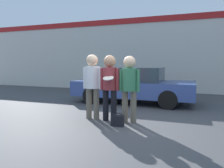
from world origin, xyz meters
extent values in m
plane|color=#3F3F42|center=(0.00, 0.00, 0.00)|extent=(56.00, 56.00, 0.00)
cube|color=silver|center=(0.00, 6.69, 1.96)|extent=(24.00, 0.18, 3.93)
cube|color=#B21E1E|center=(0.00, 6.58, 3.78)|extent=(24.00, 0.04, 0.30)
cylinder|color=#665B4C|center=(-1.01, 0.26, 0.41)|extent=(0.15, 0.15, 0.83)
cylinder|color=#665B4C|center=(-0.79, 0.26, 0.41)|extent=(0.15, 0.15, 0.83)
cylinder|color=silver|center=(-0.90, 0.26, 1.12)|extent=(0.37, 0.37, 0.58)
cylinder|color=silver|center=(-1.13, 0.26, 1.10)|extent=(0.09, 0.09, 0.57)
cylinder|color=silver|center=(-0.68, 0.26, 1.10)|extent=(0.09, 0.09, 0.57)
sphere|color=#DBB28E|center=(-0.90, 0.26, 1.57)|extent=(0.31, 0.31, 0.31)
cylinder|color=black|center=(-0.50, 0.21, 0.41)|extent=(0.15, 0.15, 0.81)
cylinder|color=black|center=(-0.28, 0.21, 0.41)|extent=(0.15, 0.15, 0.81)
cylinder|color=maroon|center=(-0.39, 0.21, 1.10)|extent=(0.34, 0.34, 0.58)
cylinder|color=maroon|center=(-0.60, 0.21, 1.08)|extent=(0.09, 0.09, 0.56)
cylinder|color=maroon|center=(-0.18, 0.21, 1.08)|extent=(0.09, 0.09, 0.56)
sphere|color=tan|center=(-0.39, 0.21, 1.54)|extent=(0.30, 0.30, 0.30)
cylinder|color=silver|center=(-0.33, -0.04, 1.13)|extent=(0.26, 0.26, 0.10)
cylinder|color=#665B4C|center=(0.01, 0.24, 0.40)|extent=(0.15, 0.15, 0.80)
cylinder|color=#665B4C|center=(0.23, 0.24, 0.40)|extent=(0.15, 0.15, 0.80)
cylinder|color=#33724C|center=(0.12, 0.24, 1.09)|extent=(0.36, 0.36, 0.57)
cylinder|color=#33724C|center=(-0.10, 0.24, 1.06)|extent=(0.09, 0.09, 0.55)
cylinder|color=#33724C|center=(0.34, 0.24, 1.06)|extent=(0.09, 0.09, 0.55)
sphere|color=#DBB28E|center=(0.12, 0.24, 1.52)|extent=(0.30, 0.30, 0.30)
cube|color=#334784|center=(-0.51, 3.08, 0.55)|extent=(4.45, 1.89, 0.56)
cube|color=#28333D|center=(-0.60, 3.08, 1.08)|extent=(2.31, 1.62, 0.51)
cylinder|color=black|center=(0.87, 3.92, 0.31)|extent=(0.62, 0.22, 0.62)
cylinder|color=black|center=(0.87, 2.23, 0.31)|extent=(0.62, 0.22, 0.62)
cylinder|color=black|center=(-1.89, 3.92, 0.31)|extent=(0.62, 0.22, 0.62)
cylinder|color=black|center=(-1.89, 2.23, 0.31)|extent=(0.62, 0.22, 0.62)
sphere|color=#2D6B33|center=(-3.32, 5.92, 0.58)|extent=(1.16, 1.16, 1.16)
cube|color=black|center=(-0.04, -0.17, 0.13)|extent=(0.30, 0.14, 0.26)
torus|color=black|center=(-0.04, -0.17, 0.29)|extent=(0.23, 0.23, 0.02)
camera|label=1|loc=(1.60, -4.97, 1.48)|focal=35.00mm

